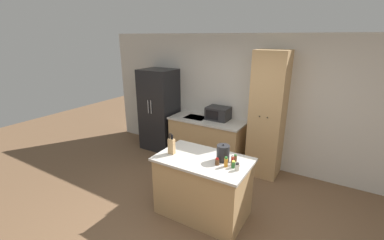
{
  "coord_description": "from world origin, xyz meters",
  "views": [
    {
      "loc": [
        1.41,
        -2.51,
        2.55
      ],
      "look_at": [
        -0.94,
        1.4,
        1.05
      ],
      "focal_mm": 24.0,
      "sensor_mm": 36.0,
      "label": 1
    }
  ],
  "objects_px": {
    "refrigerator": "(159,110)",
    "spice_bottle_short_red": "(226,162)",
    "pantry_cabinet": "(268,116)",
    "microwave": "(218,113)",
    "spice_bottle_pale_salt": "(217,162)",
    "kettle": "(223,153)",
    "spice_bottle_green_herb": "(233,164)",
    "spice_bottle_tall_dark": "(235,158)",
    "spice_bottle_amber_oil": "(233,160)",
    "knife_block": "(172,146)",
    "spice_bottle_orange_cap": "(237,167)"
  },
  "relations": [
    {
      "from": "spice_bottle_short_red",
      "to": "spice_bottle_amber_oil",
      "type": "bearing_deg",
      "value": 56.4
    },
    {
      "from": "spice_bottle_green_herb",
      "to": "knife_block",
      "type": "bearing_deg",
      "value": -175.48
    },
    {
      "from": "spice_bottle_amber_oil",
      "to": "kettle",
      "type": "xyz_separation_m",
      "value": [
        -0.16,
        0.06,
        0.04
      ]
    },
    {
      "from": "microwave",
      "to": "spice_bottle_amber_oil",
      "type": "distance_m",
      "value": 1.98
    },
    {
      "from": "spice_bottle_green_herb",
      "to": "spice_bottle_pale_salt",
      "type": "xyz_separation_m",
      "value": [
        -0.22,
        -0.04,
        0.0
      ]
    },
    {
      "from": "spice_bottle_green_herb",
      "to": "spice_bottle_orange_cap",
      "type": "distance_m",
      "value": 0.08
    },
    {
      "from": "spice_bottle_pale_salt",
      "to": "kettle",
      "type": "bearing_deg",
      "value": 85.22
    },
    {
      "from": "pantry_cabinet",
      "to": "spice_bottle_short_red",
      "type": "relative_size",
      "value": 16.68
    },
    {
      "from": "refrigerator",
      "to": "spice_bottle_short_red",
      "type": "xyz_separation_m",
      "value": [
        2.4,
        -1.66,
        0.04
      ]
    },
    {
      "from": "knife_block",
      "to": "spice_bottle_amber_oil",
      "type": "relative_size",
      "value": 2.09
    },
    {
      "from": "spice_bottle_amber_oil",
      "to": "spice_bottle_short_red",
      "type": "bearing_deg",
      "value": -123.6
    },
    {
      "from": "knife_block",
      "to": "microwave",
      "type": "bearing_deg",
      "value": 93.9
    },
    {
      "from": "pantry_cabinet",
      "to": "spice_bottle_amber_oil",
      "type": "height_order",
      "value": "pantry_cabinet"
    },
    {
      "from": "pantry_cabinet",
      "to": "spice_bottle_orange_cap",
      "type": "relative_size",
      "value": 22.46
    },
    {
      "from": "refrigerator",
      "to": "spice_bottle_amber_oil",
      "type": "xyz_separation_m",
      "value": [
        2.46,
        -1.58,
        0.05
      ]
    },
    {
      "from": "spice_bottle_pale_salt",
      "to": "spice_bottle_orange_cap",
      "type": "distance_m",
      "value": 0.29
    },
    {
      "from": "microwave",
      "to": "spice_bottle_short_red",
      "type": "distance_m",
      "value": 2.03
    },
    {
      "from": "spice_bottle_tall_dark",
      "to": "spice_bottle_short_red",
      "type": "height_order",
      "value": "spice_bottle_short_red"
    },
    {
      "from": "refrigerator",
      "to": "spice_bottle_green_herb",
      "type": "relative_size",
      "value": 19.45
    },
    {
      "from": "spice_bottle_pale_salt",
      "to": "knife_block",
      "type": "bearing_deg",
      "value": -177.36
    },
    {
      "from": "microwave",
      "to": "kettle",
      "type": "distance_m",
      "value": 1.85
    },
    {
      "from": "spice_bottle_orange_cap",
      "to": "kettle",
      "type": "relative_size",
      "value": 0.42
    },
    {
      "from": "spice_bottle_orange_cap",
      "to": "spice_bottle_short_red",
      "type": "bearing_deg",
      "value": 174.57
    },
    {
      "from": "microwave",
      "to": "kettle",
      "type": "height_order",
      "value": "microwave"
    },
    {
      "from": "spice_bottle_short_red",
      "to": "spice_bottle_green_herb",
      "type": "distance_m",
      "value": 0.1
    },
    {
      "from": "knife_block",
      "to": "spice_bottle_pale_salt",
      "type": "xyz_separation_m",
      "value": [
        0.72,
        0.03,
        -0.08
      ]
    },
    {
      "from": "spice_bottle_tall_dark",
      "to": "spice_bottle_green_herb",
      "type": "relative_size",
      "value": 1.01
    },
    {
      "from": "spice_bottle_short_red",
      "to": "spice_bottle_pale_salt",
      "type": "bearing_deg",
      "value": -173.0
    },
    {
      "from": "microwave",
      "to": "knife_block",
      "type": "relative_size",
      "value": 1.45
    },
    {
      "from": "microwave",
      "to": "spice_bottle_short_red",
      "type": "height_order",
      "value": "microwave"
    },
    {
      "from": "kettle",
      "to": "spice_bottle_orange_cap",
      "type": "bearing_deg",
      "value": -30.09
    },
    {
      "from": "refrigerator",
      "to": "spice_bottle_orange_cap",
      "type": "xyz_separation_m",
      "value": [
        2.56,
        -1.68,
        0.03
      ]
    },
    {
      "from": "spice_bottle_tall_dark",
      "to": "spice_bottle_orange_cap",
      "type": "height_order",
      "value": "spice_bottle_orange_cap"
    },
    {
      "from": "microwave",
      "to": "spice_bottle_green_herb",
      "type": "height_order",
      "value": "microwave"
    },
    {
      "from": "pantry_cabinet",
      "to": "microwave",
      "type": "bearing_deg",
      "value": 176.43
    },
    {
      "from": "spice_bottle_green_herb",
      "to": "kettle",
      "type": "relative_size",
      "value": 0.38
    },
    {
      "from": "pantry_cabinet",
      "to": "microwave",
      "type": "xyz_separation_m",
      "value": [
        -1.02,
        0.06,
        -0.13
      ]
    },
    {
      "from": "microwave",
      "to": "spice_bottle_orange_cap",
      "type": "distance_m",
      "value": 2.12
    },
    {
      "from": "spice_bottle_amber_oil",
      "to": "spice_bottle_green_herb",
      "type": "height_order",
      "value": "spice_bottle_amber_oil"
    },
    {
      "from": "spice_bottle_short_red",
      "to": "refrigerator",
      "type": "bearing_deg",
      "value": 145.32
    },
    {
      "from": "spice_bottle_tall_dark",
      "to": "refrigerator",
      "type": "bearing_deg",
      "value": 149.31
    },
    {
      "from": "pantry_cabinet",
      "to": "spice_bottle_tall_dark",
      "type": "xyz_separation_m",
      "value": [
        -0.01,
        -1.51,
        -0.21
      ]
    },
    {
      "from": "knife_block",
      "to": "spice_bottle_green_herb",
      "type": "distance_m",
      "value": 0.94
    },
    {
      "from": "spice_bottle_green_herb",
      "to": "spice_bottle_orange_cap",
      "type": "relative_size",
      "value": 0.92
    },
    {
      "from": "refrigerator",
      "to": "microwave",
      "type": "height_order",
      "value": "refrigerator"
    },
    {
      "from": "kettle",
      "to": "microwave",
      "type": "bearing_deg",
      "value": 117.58
    },
    {
      "from": "microwave",
      "to": "spice_bottle_short_red",
      "type": "relative_size",
      "value": 3.28
    },
    {
      "from": "microwave",
      "to": "spice_bottle_short_red",
      "type": "bearing_deg",
      "value": -61.56
    },
    {
      "from": "refrigerator",
      "to": "spice_bottle_green_herb",
      "type": "distance_m",
      "value": 2.98
    },
    {
      "from": "pantry_cabinet",
      "to": "refrigerator",
      "type": "bearing_deg",
      "value": -178.67
    }
  ]
}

